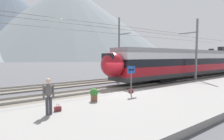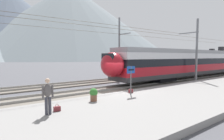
{
  "view_description": "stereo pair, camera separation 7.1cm",
  "coord_description": "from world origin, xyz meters",
  "px_view_note": "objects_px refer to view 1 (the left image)",
  "views": [
    {
      "loc": [
        -9.23,
        -11.78,
        3.04
      ],
      "look_at": [
        1.66,
        2.63,
        1.69
      ],
      "focal_mm": 29.73,
      "sensor_mm": 36.0,
      "label": 1
    },
    {
      "loc": [
        -9.17,
        -11.83,
        3.04
      ],
      "look_at": [
        1.66,
        2.63,
        1.69
      ],
      "focal_mm": 29.73,
      "sensor_mm": 36.0,
      "label": 2
    }
  ],
  "objects_px": {
    "passenger_walking": "(49,94)",
    "potted_plant_platform_edge": "(94,94)",
    "platform_sign": "(131,74)",
    "train_far_track": "(198,61)",
    "handbag_beside_passenger": "(58,109)",
    "catenary_mast_mid": "(195,49)",
    "train_near_platform": "(203,62)",
    "catenary_mast_far_side": "(120,47)",
    "handbag_near_sign": "(131,91)"
  },
  "relations": [
    {
      "from": "potted_plant_platform_edge",
      "to": "catenary_mast_mid",
      "type": "bearing_deg",
      "value": 7.32
    },
    {
      "from": "catenary_mast_far_side",
      "to": "platform_sign",
      "type": "distance_m",
      "value": 13.36
    },
    {
      "from": "passenger_walking",
      "to": "platform_sign",
      "type": "bearing_deg",
      "value": 9.38
    },
    {
      "from": "handbag_beside_passenger",
      "to": "potted_plant_platform_edge",
      "type": "xyz_separation_m",
      "value": [
        2.5,
        0.67,
        0.32
      ]
    },
    {
      "from": "catenary_mast_far_side",
      "to": "train_near_platform",
      "type": "bearing_deg",
      "value": -34.49
    },
    {
      "from": "train_far_track",
      "to": "handbag_near_sign",
      "type": "relative_size",
      "value": 82.96
    },
    {
      "from": "platform_sign",
      "to": "catenary_mast_far_side",
      "type": "bearing_deg",
      "value": 54.08
    },
    {
      "from": "platform_sign",
      "to": "train_far_track",
      "type": "bearing_deg",
      "value": 19.08
    },
    {
      "from": "passenger_walking",
      "to": "potted_plant_platform_edge",
      "type": "height_order",
      "value": "passenger_walking"
    },
    {
      "from": "catenary_mast_far_side",
      "to": "handbag_near_sign",
      "type": "bearing_deg",
      "value": -125.59
    },
    {
      "from": "catenary_mast_far_side",
      "to": "potted_plant_platform_edge",
      "type": "bearing_deg",
      "value": -135.24
    },
    {
      "from": "catenary_mast_far_side",
      "to": "catenary_mast_mid",
      "type": "bearing_deg",
      "value": -65.92
    },
    {
      "from": "train_near_platform",
      "to": "handbag_beside_passenger",
      "type": "distance_m",
      "value": 23.69
    },
    {
      "from": "catenary_mast_mid",
      "to": "handbag_near_sign",
      "type": "bearing_deg",
      "value": -173.04
    },
    {
      "from": "train_near_platform",
      "to": "train_far_track",
      "type": "bearing_deg",
      "value": 33.19
    },
    {
      "from": "platform_sign",
      "to": "handbag_near_sign",
      "type": "relative_size",
      "value": 5.08
    },
    {
      "from": "passenger_walking",
      "to": "handbag_near_sign",
      "type": "xyz_separation_m",
      "value": [
        6.52,
        1.48,
        -0.81
      ]
    },
    {
      "from": "catenary_mast_far_side",
      "to": "handbag_near_sign",
      "type": "distance_m",
      "value": 13.08
    },
    {
      "from": "train_far_track",
      "to": "potted_plant_platform_edge",
      "type": "distance_m",
      "value": 29.44
    },
    {
      "from": "platform_sign",
      "to": "handbag_beside_passenger",
      "type": "relative_size",
      "value": 5.57
    },
    {
      "from": "catenary_mast_mid",
      "to": "platform_sign",
      "type": "distance_m",
      "value": 11.94
    },
    {
      "from": "train_near_platform",
      "to": "handbag_near_sign",
      "type": "xyz_separation_m",
      "value": [
        -17.18,
        -3.34,
        -1.75
      ]
    },
    {
      "from": "train_near_platform",
      "to": "catenary_mast_mid",
      "type": "relative_size",
      "value": 0.7
    },
    {
      "from": "catenary_mast_mid",
      "to": "platform_sign",
      "type": "height_order",
      "value": "catenary_mast_mid"
    },
    {
      "from": "train_near_platform",
      "to": "catenary_mast_mid",
      "type": "bearing_deg",
      "value": -161.72
    },
    {
      "from": "potted_plant_platform_edge",
      "to": "passenger_walking",
      "type": "bearing_deg",
      "value": -162.48
    },
    {
      "from": "train_far_track",
      "to": "catenary_mast_mid",
      "type": "relative_size",
      "value": 0.67
    },
    {
      "from": "passenger_walking",
      "to": "handbag_beside_passenger",
      "type": "xyz_separation_m",
      "value": [
        0.52,
        0.29,
        -0.82
      ]
    },
    {
      "from": "catenary_mast_far_side",
      "to": "platform_sign",
      "type": "bearing_deg",
      "value": -125.92
    },
    {
      "from": "platform_sign",
      "to": "handbag_near_sign",
      "type": "height_order",
      "value": "platform_sign"
    },
    {
      "from": "train_near_platform",
      "to": "potted_plant_platform_edge",
      "type": "height_order",
      "value": "train_near_platform"
    },
    {
      "from": "catenary_mast_mid",
      "to": "potted_plant_platform_edge",
      "type": "bearing_deg",
      "value": -172.68
    },
    {
      "from": "train_far_track",
      "to": "handbag_beside_passenger",
      "type": "relative_size",
      "value": 91.12
    },
    {
      "from": "passenger_walking",
      "to": "potted_plant_platform_edge",
      "type": "relative_size",
      "value": 2.17
    },
    {
      "from": "catenary_mast_far_side",
      "to": "handbag_near_sign",
      "type": "xyz_separation_m",
      "value": [
        -7.27,
        -10.16,
        -3.88
      ]
    },
    {
      "from": "train_near_platform",
      "to": "handbag_beside_passenger",
      "type": "bearing_deg",
      "value": -168.94
    },
    {
      "from": "train_far_track",
      "to": "potted_plant_platform_edge",
      "type": "xyz_separation_m",
      "value": [
        -28.08,
        -8.71,
        -1.45
      ]
    },
    {
      "from": "handbag_near_sign",
      "to": "potted_plant_platform_edge",
      "type": "height_order",
      "value": "potted_plant_platform_edge"
    },
    {
      "from": "catenary_mast_far_side",
      "to": "passenger_walking",
      "type": "xyz_separation_m",
      "value": [
        -13.79,
        -11.63,
        -3.07
      ]
    },
    {
      "from": "passenger_walking",
      "to": "handbag_beside_passenger",
      "type": "distance_m",
      "value": 1.02
    },
    {
      "from": "catenary_mast_mid",
      "to": "potted_plant_platform_edge",
      "type": "distance_m",
      "value": 15.13
    },
    {
      "from": "train_near_platform",
      "to": "catenary_mast_mid",
      "type": "xyz_separation_m",
      "value": [
        -5.99,
        -1.98,
        1.62
      ]
    },
    {
      "from": "platform_sign",
      "to": "handbag_beside_passenger",
      "type": "distance_m",
      "value": 5.78
    },
    {
      "from": "train_far_track",
      "to": "catenary_mast_far_side",
      "type": "relative_size",
      "value": 0.67
    },
    {
      "from": "train_near_platform",
      "to": "handbag_beside_passenger",
      "type": "height_order",
      "value": "train_near_platform"
    },
    {
      "from": "train_far_track",
      "to": "handbag_beside_passenger",
      "type": "height_order",
      "value": "train_far_track"
    },
    {
      "from": "catenary_mast_far_side",
      "to": "platform_sign",
      "type": "relative_size",
      "value": 24.44
    },
    {
      "from": "train_near_platform",
      "to": "handbag_beside_passenger",
      "type": "xyz_separation_m",
      "value": [
        -23.18,
        -4.53,
        -1.77
      ]
    },
    {
      "from": "train_far_track",
      "to": "handbag_beside_passenger",
      "type": "xyz_separation_m",
      "value": [
        -30.59,
        -9.38,
        -1.77
      ]
    },
    {
      "from": "train_far_track",
      "to": "catenary_mast_mid",
      "type": "height_order",
      "value": "catenary_mast_mid"
    }
  ]
}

